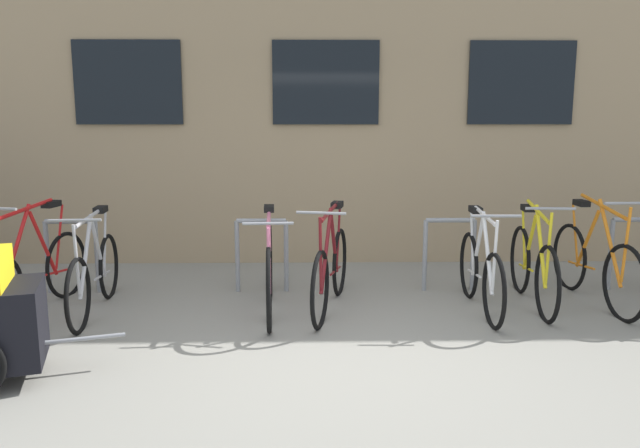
# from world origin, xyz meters

# --- Properties ---
(ground_plane) EXTENTS (42.00, 42.00, 0.00)m
(ground_plane) POSITION_xyz_m (0.00, 0.00, 0.00)
(ground_plane) COLOR gray
(storefront_building) EXTENTS (28.00, 5.38, 5.66)m
(storefront_building) POSITION_xyz_m (0.00, 5.87, 2.83)
(storefront_building) COLOR tan
(storefront_building) RESTS_ON ground
(bike_rack) EXTENTS (6.57, 0.05, 0.79)m
(bike_rack) POSITION_xyz_m (0.29, 1.90, 0.48)
(bike_rack) COLOR gray
(bike_rack) RESTS_ON ground
(bicycle_orange) EXTENTS (0.44, 1.80, 1.11)m
(bicycle_orange) POSITION_xyz_m (2.64, 1.43, 0.40)
(bicycle_orange) COLOR black
(bicycle_orange) RESTS_ON ground
(bicycle_white) EXTENTS (0.44, 1.64, 1.02)m
(bicycle_white) POSITION_xyz_m (1.43, 1.21, 0.38)
(bicycle_white) COLOR black
(bicycle_white) RESTS_ON ground
(bicycle_pink) EXTENTS (0.44, 1.85, 0.99)m
(bicycle_pink) POSITION_xyz_m (-0.59, 1.25, 0.40)
(bicycle_pink) COLOR black
(bicycle_pink) RESTS_ON ground
(bicycle_yellow) EXTENTS (0.44, 1.70, 1.06)m
(bicycle_yellow) POSITION_xyz_m (2.00, 1.38, 0.39)
(bicycle_yellow) COLOR black
(bicycle_yellow) RESTS_ON ground
(bicycle_maroon) EXTENTS (0.53, 1.74, 1.05)m
(bicycle_maroon) POSITION_xyz_m (-0.00, 1.29, 0.39)
(bicycle_maroon) COLOR black
(bicycle_maroon) RESTS_ON ground
(bicycle_silver) EXTENTS (0.44, 1.73, 1.00)m
(bicycle_silver) POSITION_xyz_m (-2.24, 1.21, 0.38)
(bicycle_silver) COLOR black
(bicycle_silver) RESTS_ON ground
(bicycle_red) EXTENTS (0.51, 1.70, 1.10)m
(bicycle_red) POSITION_xyz_m (-2.83, 1.27, 0.39)
(bicycle_red) COLOR black
(bicycle_red) RESTS_ON ground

